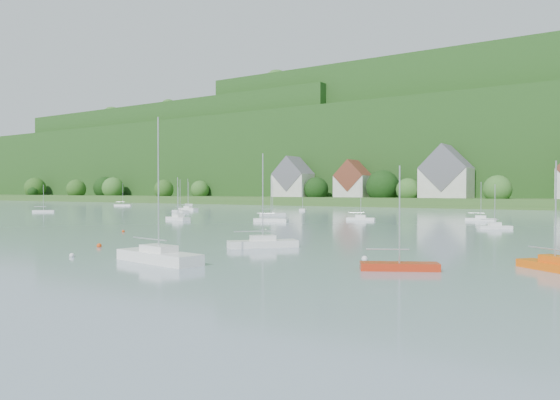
% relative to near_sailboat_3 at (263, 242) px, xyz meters
% --- Properties ---
extents(far_shore_strip, '(600.00, 60.00, 3.00)m').
position_rel_near_sailboat_3_xyz_m(far_shore_strip, '(-28.59, 151.98, 1.04)').
color(far_shore_strip, '#305921').
rests_on(far_shore_strip, ground).
extents(forested_ridge, '(620.00, 181.22, 69.89)m').
position_rel_near_sailboat_3_xyz_m(forested_ridge, '(-28.19, 220.55, 22.42)').
color(forested_ridge, '#1C3E13').
rests_on(forested_ridge, ground).
extents(village_building_0, '(14.00, 10.40, 16.00)m').
position_rel_near_sailboat_3_xyz_m(village_building_0, '(-83.59, 138.98, 9.05)').
color(village_building_0, beige).
rests_on(village_building_0, far_shore_strip).
extents(village_building_1, '(12.00, 9.36, 14.00)m').
position_rel_near_sailboat_3_xyz_m(village_building_1, '(-58.59, 140.98, 8.29)').
color(village_building_1, beige).
rests_on(village_building_1, far_shore_strip).
extents(village_building_2, '(16.00, 11.44, 18.00)m').
position_rel_near_sailboat_3_xyz_m(village_building_2, '(-23.59, 139.98, 9.81)').
color(village_building_2, beige).
rests_on(village_building_2, far_shore_strip).
extents(near_sailboat_3, '(5.76, 6.29, 9.01)m').
position_rel_near_sailboat_3_xyz_m(near_sailboat_3, '(0.00, 0.00, 0.00)').
color(near_sailboat_3, white).
rests_on(near_sailboat_3, ground).
extents(near_sailboat_4, '(8.41, 3.56, 11.01)m').
position_rel_near_sailboat_3_xyz_m(near_sailboat_4, '(-0.32, -13.24, 0.06)').
color(near_sailboat_4, white).
rests_on(near_sailboat_4, ground).
extents(near_sailboat_5, '(5.35, 4.58, 7.47)m').
position_rel_near_sailboat_3_xyz_m(near_sailboat_5, '(25.36, -1.61, -0.05)').
color(near_sailboat_5, '#E95908').
rests_on(near_sailboat_5, ground).
extents(near_sailboat_7, '(5.36, 3.85, 7.15)m').
position_rel_near_sailboat_3_xyz_m(near_sailboat_7, '(16.41, -7.06, -0.14)').
color(near_sailboat_7, '#B42A10').
rests_on(near_sailboat_7, ground).
extents(mooring_buoy_1, '(0.41, 0.41, 0.41)m').
position_rel_near_sailboat_3_xyz_m(mooring_buoy_1, '(-8.76, -14.78, -0.46)').
color(mooring_buoy_1, silver).
rests_on(mooring_buoy_1, ground).
extents(mooring_buoy_2, '(0.48, 0.48, 0.48)m').
position_rel_near_sailboat_3_xyz_m(mooring_buoy_2, '(-13.22, -8.58, -0.46)').
color(mooring_buoy_2, '#D64210').
rests_on(mooring_buoy_2, ground).
extents(mooring_buoy_3, '(0.38, 0.38, 0.38)m').
position_rel_near_sailboat_3_xyz_m(mooring_buoy_3, '(-26.24, 5.42, -0.46)').
color(mooring_buoy_3, '#D64210').
rests_on(mooring_buoy_3, ground).
extents(mooring_buoy_4, '(0.48, 0.48, 0.48)m').
position_rel_near_sailboat_3_xyz_m(mooring_buoy_4, '(12.26, -3.62, -0.46)').
color(mooring_buoy_4, silver).
rests_on(mooring_buoy_4, ground).
extents(far_sailboat_cluster, '(204.48, 78.15, 8.71)m').
position_rel_near_sailboat_3_xyz_m(far_sailboat_cluster, '(-25.22, 65.14, -0.09)').
color(far_sailboat_cluster, white).
rests_on(far_sailboat_cluster, ground).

